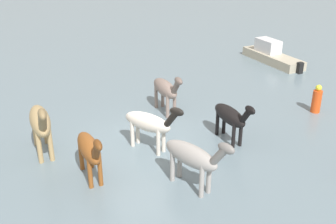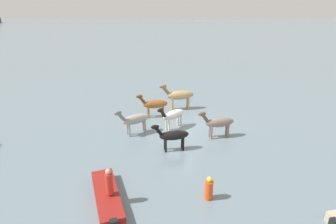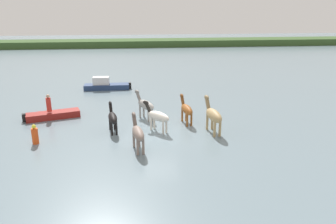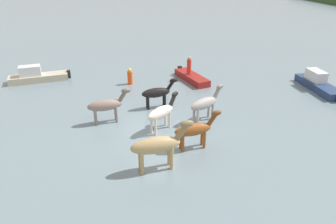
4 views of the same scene
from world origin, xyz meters
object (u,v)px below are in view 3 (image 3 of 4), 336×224
Objects in this scene: horse_chestnut_trailing at (186,109)px; boat_launch_far at (53,116)px; horse_dun_straggler at (213,115)px; buoy_channel_marker at (35,135)px; boat_motor_center at (106,86)px; horse_rear_stallion at (158,116)px; horse_lead at (138,133)px; horse_gray_outer at (113,118)px; person_helmsman_aft at (49,104)px; horse_pinto_flank at (145,105)px.

horse_chestnut_trailing reaches higher than boat_launch_far.
horse_dun_straggler reaches higher than buoy_channel_marker.
boat_motor_center is at bearing 23.72° from horse_dun_straggler.
horse_rear_stallion is 3.00m from horse_lead.
person_helmsman_aft is (-4.42, 2.87, 0.18)m from horse_gray_outer.
boat_launch_far is at bearing 44.85° from horse_gray_outer.
horse_dun_straggler is 1.18× the size of horse_chestnut_trailing.
horse_rear_stallion is 2.32m from horse_chestnut_trailing.
horse_lead is 8.28m from boat_launch_far.
horse_dun_straggler is 0.61× the size of boat_motor_center.
horse_chestnut_trailing is (-1.34, 1.83, -0.17)m from horse_dun_straggler.
horse_rear_stallion is 1.70× the size of buoy_channel_marker.
person_helmsman_aft is at bearing 47.23° from horse_gray_outer.
person_helmsman_aft is 4.28m from buoy_channel_marker.
horse_lead is 8.21m from person_helmsman_aft.
horse_lead reaches higher than person_helmsman_aft.
horse_lead is at bearing -44.12° from person_helmsman_aft.
horse_rear_stallion is 7.75m from boat_launch_far.
horse_gray_outer is at bearing 108.22° from horse_pinto_flank.
buoy_channel_marker is (-3.03, -12.40, 0.20)m from boat_motor_center.
boat_launch_far is 3.30× the size of buoy_channel_marker.
buoy_channel_marker is at bearing -87.73° from person_helmsman_aft.
horse_dun_straggler is at bearing -106.85° from horse_gray_outer.
boat_launch_far is (-5.76, 5.89, -0.84)m from horse_lead.
horse_dun_straggler reaches higher than person_helmsman_aft.
horse_pinto_flank is 0.95× the size of horse_lead.
person_helmsman_aft is at bearing 26.97° from horse_rear_stallion.
horse_pinto_flank is at bearing -5.28° from person_helmsman_aft.
boat_launch_far is at bearing 25.40° from horse_rear_stallion.
horse_pinto_flank is at bearing -23.73° from boat_launch_far.
boat_launch_far is 8.56m from boat_motor_center.
horse_lead is at bearing 100.75° from boat_motor_center.
person_helmsman_aft is (-6.50, 0.60, 0.11)m from horse_pinto_flank.
horse_rear_stallion is 11.86m from boat_motor_center.
person_helmsman_aft is at bearing 62.91° from horse_dun_straggler.
horse_pinto_flank is 5.01m from horse_dun_straggler.
horse_pinto_flank is at bearing 110.40° from boat_motor_center.
horse_chestnut_trailing is at bearing -29.13° from boat_launch_far.
horse_dun_straggler is 10.36m from buoy_channel_marker.
boat_launch_far is at bearing 68.80° from boat_motor_center.
horse_gray_outer is 4.49m from buoy_channel_marker.
horse_rear_stallion reaches higher than person_helmsman_aft.
boat_launch_far is 3.16× the size of person_helmsman_aft.
horse_rear_stallion reaches higher than buoy_channel_marker.
horse_dun_straggler reaches higher than horse_rear_stallion.
horse_dun_straggler is 5.05m from horse_lead.
horse_chestnut_trailing is 11.62m from boat_motor_center.
person_helmsman_aft is at bearing 35.73° from horse_lead.
horse_pinto_flank reaches higher than horse_gray_outer.
horse_gray_outer is 5.31m from boat_launch_far.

